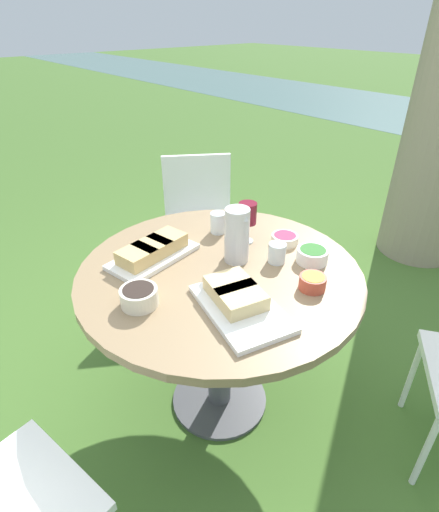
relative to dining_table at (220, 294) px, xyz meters
The scene contains 13 objects.
ground_plane 0.65m from the dining_table, ahead, with size 40.00×40.00×0.00m, color #446B2B.
dining_table is the anchor object (origin of this frame).
chair_near_left 1.05m from the dining_table, 146.77° to the left, with size 0.59×0.60×0.89m.
water_pitcher 0.26m from the dining_table, 93.63° to the left, with size 0.11×0.10×0.23m.
wine_glass 0.36m from the dining_table, 111.07° to the left, with size 0.08×0.08×0.19m.
platter_bread_main 0.33m from the dining_table, 146.47° to the right, with size 0.25×0.40×0.08m.
platter_charcuterie 0.29m from the dining_table, 25.82° to the right, with size 0.42×0.32×0.07m.
bowl_fries 0.40m from the dining_table, 28.26° to the left, with size 0.10×0.10×0.05m.
bowl_salad 0.41m from the dining_table, 57.72° to the left, with size 0.13×0.13×0.06m.
bowl_olives 0.39m from the dining_table, 91.43° to the right, with size 0.13×0.13×0.07m.
bowl_dip_red 0.39m from the dining_table, 85.66° to the left, with size 0.12×0.12×0.04m.
cup_water_near 0.29m from the dining_table, 62.56° to the left, with size 0.07×0.07×0.08m.
cup_water_far 0.36m from the dining_table, 140.59° to the left, with size 0.07×0.07×0.10m.
Camera 1 is at (1.01, -0.87, 1.65)m, focal length 28.00 mm.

